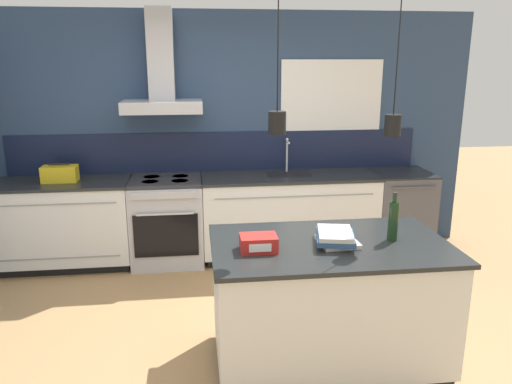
% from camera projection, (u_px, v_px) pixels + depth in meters
% --- Properties ---
extents(ground_plane, '(16.00, 16.00, 0.00)m').
position_uv_depth(ground_plane, '(234.00, 343.00, 3.83)').
color(ground_plane, '#A87F51').
rests_on(ground_plane, ground).
extents(wall_back, '(5.60, 2.49, 2.60)m').
position_uv_depth(wall_back, '(216.00, 131.00, 5.39)').
color(wall_back, navy).
rests_on(wall_back, ground_plane).
extents(counter_run_left, '(1.44, 0.64, 0.91)m').
position_uv_depth(counter_run_left, '(61.00, 224.00, 5.13)').
color(counter_run_left, black).
rests_on(counter_run_left, ground_plane).
extents(counter_run_sink, '(1.88, 0.64, 1.28)m').
position_uv_depth(counter_run_sink, '(289.00, 215.00, 5.42)').
color(counter_run_sink, black).
rests_on(counter_run_sink, ground_plane).
extents(oven_range, '(0.74, 0.66, 0.91)m').
position_uv_depth(oven_range, '(167.00, 221.00, 5.26)').
color(oven_range, '#B5B5BA').
rests_on(oven_range, ground_plane).
extents(dishwasher, '(0.63, 0.65, 0.91)m').
position_uv_depth(dishwasher, '(399.00, 212.00, 5.56)').
color(dishwasher, '#4C4C51').
rests_on(dishwasher, ground_plane).
extents(kitchen_island, '(1.60, 0.96, 0.91)m').
position_uv_depth(kitchen_island, '(328.00, 303.00, 3.47)').
color(kitchen_island, black).
rests_on(kitchen_island, ground_plane).
extents(bottle_on_island, '(0.07, 0.07, 0.34)m').
position_uv_depth(bottle_on_island, '(393.00, 220.00, 3.37)').
color(bottle_on_island, '#193319').
rests_on(bottle_on_island, kitchen_island).
extents(book_stack, '(0.31, 0.36, 0.09)m').
position_uv_depth(book_stack, '(336.00, 237.00, 3.32)').
color(book_stack, silver).
rests_on(book_stack, kitchen_island).
extents(red_supply_box, '(0.24, 0.18, 0.10)m').
position_uv_depth(red_supply_box, '(258.00, 243.00, 3.21)').
color(red_supply_box, red).
rests_on(red_supply_box, kitchen_island).
extents(yellow_toolbox, '(0.34, 0.18, 0.19)m').
position_uv_depth(yellow_toolbox, '(60.00, 174.00, 5.00)').
color(yellow_toolbox, gold).
rests_on(yellow_toolbox, counter_run_left).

